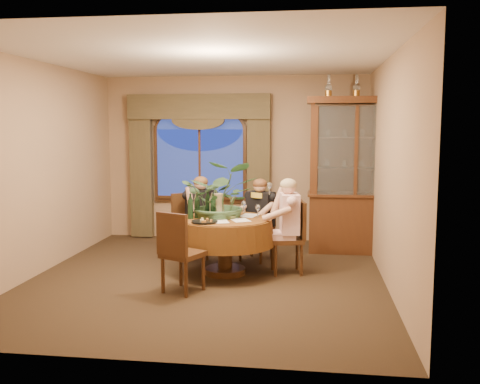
# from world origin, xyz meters

# --- Properties ---
(floor) EXTENTS (5.00, 5.00, 0.00)m
(floor) POSITION_xyz_m (0.00, 0.00, 0.00)
(floor) COLOR black
(floor) RESTS_ON ground
(wall_back) EXTENTS (4.50, 0.00, 4.50)m
(wall_back) POSITION_xyz_m (0.00, 2.50, 1.40)
(wall_back) COLOR #997A5D
(wall_back) RESTS_ON ground
(wall_right) EXTENTS (0.00, 5.00, 5.00)m
(wall_right) POSITION_xyz_m (2.25, 0.00, 1.40)
(wall_right) COLOR #997A5D
(wall_right) RESTS_ON ground
(ceiling) EXTENTS (5.00, 5.00, 0.00)m
(ceiling) POSITION_xyz_m (0.00, 0.00, 2.80)
(ceiling) COLOR white
(ceiling) RESTS_ON wall_back
(window) EXTENTS (1.62, 0.10, 1.32)m
(window) POSITION_xyz_m (-0.60, 2.43, 1.30)
(window) COLOR navy
(window) RESTS_ON wall_back
(arched_transom) EXTENTS (1.60, 0.06, 0.44)m
(arched_transom) POSITION_xyz_m (-0.60, 2.43, 2.08)
(arched_transom) COLOR navy
(arched_transom) RESTS_ON wall_back
(drapery_left) EXTENTS (0.38, 0.14, 2.32)m
(drapery_left) POSITION_xyz_m (-1.63, 2.38, 1.18)
(drapery_left) COLOR #413823
(drapery_left) RESTS_ON floor
(drapery_right) EXTENTS (0.38, 0.14, 2.32)m
(drapery_right) POSITION_xyz_m (0.43, 2.38, 1.18)
(drapery_right) COLOR #413823
(drapery_right) RESTS_ON floor
(swag_valance) EXTENTS (2.45, 0.16, 0.42)m
(swag_valance) POSITION_xyz_m (-0.60, 2.35, 2.28)
(swag_valance) COLOR #413823
(swag_valance) RESTS_ON wall_back
(dining_table) EXTENTS (1.35, 1.35, 0.75)m
(dining_table) POSITION_xyz_m (0.20, 0.23, 0.38)
(dining_table) COLOR maroon
(dining_table) RESTS_ON floor
(china_cabinet) EXTENTS (1.47, 0.58, 2.39)m
(china_cabinet) POSITION_xyz_m (1.97, 1.75, 1.20)
(china_cabinet) COLOR #3A2013
(china_cabinet) RESTS_ON floor
(oil_lamp_left) EXTENTS (0.11, 0.11, 0.34)m
(oil_lamp_left) POSITION_xyz_m (1.55, 1.75, 2.56)
(oil_lamp_left) COLOR #A5722D
(oil_lamp_left) RESTS_ON china_cabinet
(oil_lamp_center) EXTENTS (0.11, 0.11, 0.34)m
(oil_lamp_center) POSITION_xyz_m (1.97, 1.75, 2.56)
(oil_lamp_center) COLOR #A5722D
(oil_lamp_center) RESTS_ON china_cabinet
(oil_lamp_right) EXTENTS (0.11, 0.11, 0.34)m
(oil_lamp_right) POSITION_xyz_m (2.39, 1.75, 2.56)
(oil_lamp_right) COLOR #A5722D
(oil_lamp_right) RESTS_ON china_cabinet
(chair_right) EXTENTS (0.49, 0.49, 0.96)m
(chair_right) POSITION_xyz_m (1.00, 0.38, 0.48)
(chair_right) COLOR black
(chair_right) RESTS_ON floor
(chair_back_right) EXTENTS (0.55, 0.55, 0.96)m
(chair_back_right) POSITION_xyz_m (0.53, 1.02, 0.48)
(chair_back_right) COLOR black
(chair_back_right) RESTS_ON floor
(chair_back) EXTENTS (0.59, 0.59, 0.96)m
(chair_back) POSITION_xyz_m (-0.42, 0.93, 0.48)
(chair_back) COLOR black
(chair_back) RESTS_ON floor
(chair_front_left) EXTENTS (0.55, 0.55, 0.96)m
(chair_front_left) POSITION_xyz_m (-0.17, -0.59, 0.48)
(chair_front_left) COLOR black
(chair_front_left) RESTS_ON floor
(person_pink) EXTENTS (0.49, 0.52, 1.28)m
(person_pink) POSITION_xyz_m (1.04, 0.37, 0.64)
(person_pink) COLOR beige
(person_pink) RESTS_ON floor
(person_back) EXTENTS (0.60, 0.59, 1.24)m
(person_back) POSITION_xyz_m (-0.28, 0.92, 0.62)
(person_back) COLOR black
(person_back) RESTS_ON floor
(person_scarf) EXTENTS (0.57, 0.55, 1.21)m
(person_scarf) POSITION_xyz_m (0.59, 0.99, 0.60)
(person_scarf) COLOR black
(person_scarf) RESTS_ON floor
(stoneware_vase) EXTENTS (0.17, 0.17, 0.31)m
(stoneware_vase) POSITION_xyz_m (0.09, 0.31, 0.91)
(stoneware_vase) COLOR tan
(stoneware_vase) RESTS_ON dining_table
(centerpiece_plant) EXTENTS (1.00, 1.11, 0.87)m
(centerpiece_plant) POSITION_xyz_m (0.13, 0.37, 1.38)
(centerpiece_plant) COLOR #335534
(centerpiece_plant) RESTS_ON dining_table
(olive_bowl) EXTENTS (0.15, 0.15, 0.05)m
(olive_bowl) POSITION_xyz_m (0.28, 0.19, 0.77)
(olive_bowl) COLOR #53612D
(olive_bowl) RESTS_ON dining_table
(cheese_platter) EXTENTS (0.33, 0.33, 0.02)m
(cheese_platter) POSITION_xyz_m (-0.00, -0.14, 0.76)
(cheese_platter) COLOR black
(cheese_platter) RESTS_ON dining_table
(wine_bottle_0) EXTENTS (0.07, 0.07, 0.33)m
(wine_bottle_0) POSITION_xyz_m (0.04, 0.21, 0.92)
(wine_bottle_0) COLOR black
(wine_bottle_0) RESTS_ON dining_table
(wine_bottle_1) EXTENTS (0.07, 0.07, 0.33)m
(wine_bottle_1) POSITION_xyz_m (-0.17, 0.20, 0.92)
(wine_bottle_1) COLOR black
(wine_bottle_1) RESTS_ON dining_table
(wine_bottle_2) EXTENTS (0.07, 0.07, 0.33)m
(wine_bottle_2) POSITION_xyz_m (0.02, 0.27, 0.92)
(wine_bottle_2) COLOR tan
(wine_bottle_2) RESTS_ON dining_table
(wine_bottle_3) EXTENTS (0.07, 0.07, 0.33)m
(wine_bottle_3) POSITION_xyz_m (-0.20, 0.32, 0.92)
(wine_bottle_3) COLOR tan
(wine_bottle_3) RESTS_ON dining_table
(wine_bottle_4) EXTENTS (0.07, 0.07, 0.33)m
(wine_bottle_4) POSITION_xyz_m (-0.06, 0.39, 0.92)
(wine_bottle_4) COLOR black
(wine_bottle_4) RESTS_ON dining_table
(wine_bottle_5) EXTENTS (0.07, 0.07, 0.33)m
(wine_bottle_5) POSITION_xyz_m (-0.24, 0.12, 0.92)
(wine_bottle_5) COLOR black
(wine_bottle_5) RESTS_ON dining_table
(tasting_paper_0) EXTENTS (0.32, 0.36, 0.00)m
(tasting_paper_0) POSITION_xyz_m (0.42, 0.09, 0.75)
(tasting_paper_0) COLOR white
(tasting_paper_0) RESTS_ON dining_table
(tasting_paper_1) EXTENTS (0.28, 0.34, 0.00)m
(tasting_paper_1) POSITION_xyz_m (0.49, 0.46, 0.75)
(tasting_paper_1) COLOR white
(tasting_paper_1) RESTS_ON dining_table
(tasting_paper_2) EXTENTS (0.29, 0.35, 0.00)m
(tasting_paper_2) POSITION_xyz_m (0.17, -0.03, 0.75)
(tasting_paper_2) COLOR white
(tasting_paper_2) RESTS_ON dining_table
(wine_glass_person_pink) EXTENTS (0.07, 0.07, 0.18)m
(wine_glass_person_pink) POSITION_xyz_m (0.62, 0.30, 0.84)
(wine_glass_person_pink) COLOR silver
(wine_glass_person_pink) RESTS_ON dining_table
(wine_glass_person_back) EXTENTS (0.07, 0.07, 0.18)m
(wine_glass_person_back) POSITION_xyz_m (-0.05, 0.59, 0.84)
(wine_glass_person_back) COLOR silver
(wine_glass_person_back) RESTS_ON dining_table
(wine_glass_person_scarf) EXTENTS (0.07, 0.07, 0.18)m
(wine_glass_person_scarf) POSITION_xyz_m (0.40, 0.61, 0.84)
(wine_glass_person_scarf) COLOR silver
(wine_glass_person_scarf) RESTS_ON dining_table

